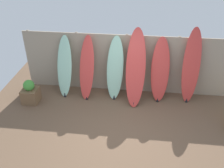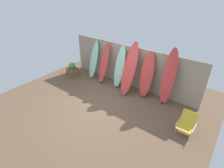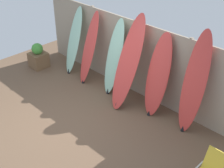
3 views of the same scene
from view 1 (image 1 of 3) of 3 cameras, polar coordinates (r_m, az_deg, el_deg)
name	(u,v)px [view 1 (image 1 of 3)]	position (r m, az deg, el deg)	size (l,w,h in m)	color
ground	(119,133)	(6.27, 1.68, -11.18)	(7.68, 7.68, 0.00)	brown
fence_back	(126,64)	(7.41, 3.21, 4.63)	(6.08, 0.11, 1.80)	gray
surfboard_seafoam_0	(65,67)	(7.40, -10.80, 3.80)	(0.47, 0.62, 1.77)	#9ED6BC
surfboard_red_1	(87,69)	(7.17, -5.78, 3.51)	(0.49, 0.65, 1.82)	#D13D38
surfboard_seafoam_2	(115,69)	(7.11, 0.69, 3.43)	(0.53, 0.54, 1.83)	#9ED6BC
surfboard_red_3	(136,69)	(6.88, 5.43, 3.47)	(0.54, 0.87, 2.08)	#D13D38
surfboard_red_4	(160,70)	(7.13, 10.95, 3.05)	(0.54, 0.55, 1.85)	#D13D38
surfboard_red_5	(191,67)	(7.22, 17.66, 3.76)	(0.49, 0.47, 2.14)	#D13D38
planter_box	(30,93)	(7.52, -18.18, -1.91)	(0.45, 0.45, 0.71)	brown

